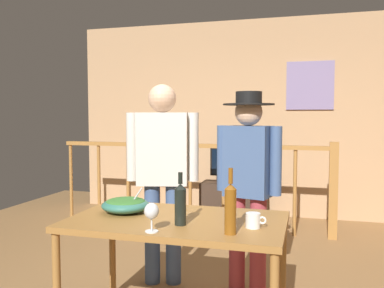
{
  "coord_description": "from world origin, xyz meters",
  "views": [
    {
      "loc": [
        0.7,
        -3.01,
        1.43
      ],
      "look_at": [
        -0.11,
        -0.16,
        1.22
      ],
      "focal_mm": 38.24,
      "sensor_mm": 36.0,
      "label": 1
    }
  ],
  "objects_px": {
    "serving_table": "(177,229)",
    "person_standing_left": "(163,166)",
    "mug_white": "(253,220)",
    "person_standing_right": "(248,176)",
    "framed_picture": "(310,85)",
    "wine_bottle_dark": "(180,203)",
    "tv_console": "(234,201)",
    "wine_glass": "(152,212)",
    "flat_screen_tv": "(234,163)",
    "salad_bowl": "(126,204)",
    "stair_railing": "(227,176)",
    "wine_bottle_amber": "(230,208)"
  },
  "relations": [
    {
      "from": "serving_table",
      "to": "person_standing_left",
      "type": "xyz_separation_m",
      "value": [
        -0.36,
        0.72,
        0.32
      ]
    },
    {
      "from": "mug_white",
      "to": "person_standing_right",
      "type": "bearing_deg",
      "value": 100.44
    },
    {
      "from": "framed_picture",
      "to": "wine_bottle_dark",
      "type": "bearing_deg",
      "value": -102.16
    },
    {
      "from": "framed_picture",
      "to": "person_standing_left",
      "type": "height_order",
      "value": "framed_picture"
    },
    {
      "from": "tv_console",
      "to": "wine_glass",
      "type": "bearing_deg",
      "value": -87.97
    },
    {
      "from": "flat_screen_tv",
      "to": "person_standing_left",
      "type": "relative_size",
      "value": 0.39
    },
    {
      "from": "flat_screen_tv",
      "to": "wine_glass",
      "type": "distance_m",
      "value": 3.37
    },
    {
      "from": "serving_table",
      "to": "salad_bowl",
      "type": "bearing_deg",
      "value": 170.63
    },
    {
      "from": "salad_bowl",
      "to": "serving_table",
      "type": "bearing_deg",
      "value": -9.37
    },
    {
      "from": "wine_glass",
      "to": "mug_white",
      "type": "xyz_separation_m",
      "value": [
        0.55,
        0.25,
        -0.07
      ]
    },
    {
      "from": "stair_railing",
      "to": "salad_bowl",
      "type": "relative_size",
      "value": 10.69
    },
    {
      "from": "wine_bottle_amber",
      "to": "wine_bottle_dark",
      "type": "distance_m",
      "value": 0.35
    },
    {
      "from": "framed_picture",
      "to": "tv_console",
      "type": "height_order",
      "value": "framed_picture"
    },
    {
      "from": "flat_screen_tv",
      "to": "wine_bottle_dark",
      "type": "relative_size",
      "value": 2.0
    },
    {
      "from": "serving_table",
      "to": "salad_bowl",
      "type": "distance_m",
      "value": 0.42
    },
    {
      "from": "flat_screen_tv",
      "to": "serving_table",
      "type": "bearing_deg",
      "value": -86.89
    },
    {
      "from": "wine_glass",
      "to": "person_standing_left",
      "type": "distance_m",
      "value": 1.1
    },
    {
      "from": "serving_table",
      "to": "person_standing_left",
      "type": "bearing_deg",
      "value": 116.68
    },
    {
      "from": "tv_console",
      "to": "person_standing_right",
      "type": "relative_size",
      "value": 0.56
    },
    {
      "from": "wine_bottle_dark",
      "to": "flat_screen_tv",
      "type": "bearing_deg",
      "value": 94.22
    },
    {
      "from": "mug_white",
      "to": "stair_railing",
      "type": "bearing_deg",
      "value": 104.61
    },
    {
      "from": "tv_console",
      "to": "person_standing_right",
      "type": "bearing_deg",
      "value": -77.39
    },
    {
      "from": "wine_glass",
      "to": "wine_bottle_amber",
      "type": "relative_size",
      "value": 0.45
    },
    {
      "from": "tv_console",
      "to": "serving_table",
      "type": "height_order",
      "value": "serving_table"
    },
    {
      "from": "wine_bottle_dark",
      "to": "person_standing_left",
      "type": "bearing_deg",
      "value": 116.53
    },
    {
      "from": "wine_bottle_amber",
      "to": "wine_bottle_dark",
      "type": "relative_size",
      "value": 1.16
    },
    {
      "from": "wine_bottle_amber",
      "to": "person_standing_right",
      "type": "relative_size",
      "value": 0.23
    },
    {
      "from": "flat_screen_tv",
      "to": "person_standing_right",
      "type": "bearing_deg",
      "value": -77.22
    },
    {
      "from": "framed_picture",
      "to": "salad_bowl",
      "type": "xyz_separation_m",
      "value": [
        -1.22,
        -3.29,
        -1.03
      ]
    },
    {
      "from": "wine_bottle_dark",
      "to": "salad_bowl",
      "type": "bearing_deg",
      "value": 155.83
    },
    {
      "from": "salad_bowl",
      "to": "wine_bottle_dark",
      "type": "bearing_deg",
      "value": -24.17
    },
    {
      "from": "mug_white",
      "to": "person_standing_left",
      "type": "relative_size",
      "value": 0.07
    },
    {
      "from": "wine_glass",
      "to": "person_standing_left",
      "type": "relative_size",
      "value": 0.1
    },
    {
      "from": "wine_bottle_amber",
      "to": "wine_glass",
      "type": "bearing_deg",
      "value": -169.46
    },
    {
      "from": "tv_console",
      "to": "serving_table",
      "type": "bearing_deg",
      "value": -86.92
    },
    {
      "from": "stair_railing",
      "to": "wine_bottle_dark",
      "type": "bearing_deg",
      "value": -85.15
    },
    {
      "from": "framed_picture",
      "to": "tv_console",
      "type": "bearing_deg",
      "value": -163.63
    },
    {
      "from": "mug_white",
      "to": "person_standing_left",
      "type": "distance_m",
      "value": 1.2
    },
    {
      "from": "stair_railing",
      "to": "framed_picture",
      "type": "bearing_deg",
      "value": 43.31
    },
    {
      "from": "framed_picture",
      "to": "wine_bottle_amber",
      "type": "bearing_deg",
      "value": -96.7
    },
    {
      "from": "flat_screen_tv",
      "to": "mug_white",
      "type": "relative_size",
      "value": 5.26
    },
    {
      "from": "tv_console",
      "to": "flat_screen_tv",
      "type": "relative_size",
      "value": 1.38
    },
    {
      "from": "flat_screen_tv",
      "to": "wine_bottle_dark",
      "type": "xyz_separation_m",
      "value": [
        0.23,
        -3.17,
        0.11
      ]
    },
    {
      "from": "wine_bottle_dark",
      "to": "mug_white",
      "type": "relative_size",
      "value": 2.63
    },
    {
      "from": "wine_bottle_amber",
      "to": "person_standing_right",
      "type": "height_order",
      "value": "person_standing_right"
    },
    {
      "from": "tv_console",
      "to": "salad_bowl",
      "type": "height_order",
      "value": "salad_bowl"
    },
    {
      "from": "salad_bowl",
      "to": "person_standing_left",
      "type": "relative_size",
      "value": 0.2
    },
    {
      "from": "tv_console",
      "to": "person_standing_left",
      "type": "relative_size",
      "value": 0.53
    },
    {
      "from": "tv_console",
      "to": "serving_table",
      "type": "distance_m",
      "value": 3.1
    },
    {
      "from": "mug_white",
      "to": "person_standing_right",
      "type": "xyz_separation_m",
      "value": [
        -0.15,
        0.8,
        0.15
      ]
    }
  ]
}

